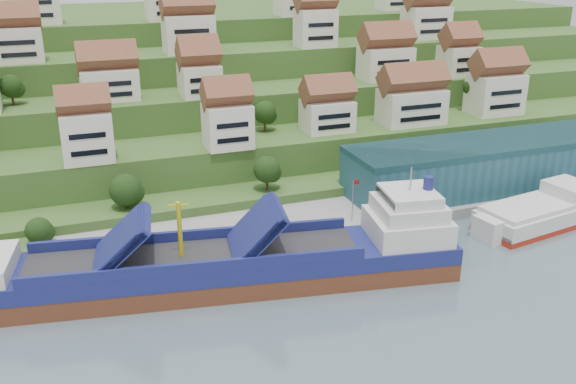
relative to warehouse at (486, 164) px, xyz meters
name	(u,v)px	position (x,y,z in m)	size (l,w,h in m)	color
ground	(277,272)	(-52.00, -17.00, -7.20)	(300.00, 300.00, 0.00)	slate
quay	(350,215)	(-32.00, -2.00, -6.10)	(180.00, 14.00, 2.20)	gray
hillside	(162,85)	(-52.00, 86.55, 3.46)	(260.00, 128.00, 31.00)	#2D4C1E
hillside_village	(199,61)	(-49.99, 43.70, 17.26)	(152.89, 64.01, 28.96)	silver
hillside_trees	(156,112)	(-62.81, 28.66, 9.75)	(132.97, 61.94, 30.90)	#1D3913
warehouse	(486,164)	(0.00, 0.00, 0.00)	(60.00, 15.00, 10.00)	#22505E
flagpole	(353,198)	(-33.89, -7.00, -0.32)	(1.28, 0.16, 8.00)	gray
cargo_ship	(223,266)	(-61.26, -18.00, -3.91)	(78.78, 24.33, 17.26)	#5B2F1B
second_ship	(545,212)	(1.93, -16.14, -4.84)	(28.24, 14.30, 7.82)	maroon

